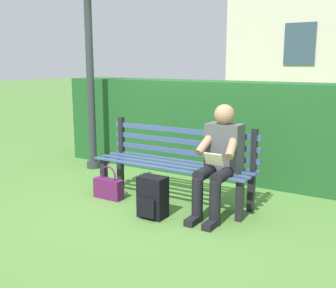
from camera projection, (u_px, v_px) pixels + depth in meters
The scene contains 7 objects.
ground at pixel (172, 201), 4.86m from camera, with size 60.00×60.00×0.00m, color #517F38.
park_bench at pixel (176, 161), 4.83m from camera, with size 1.99×0.49×0.92m.
person_seated at pixel (219, 157), 4.32m from camera, with size 0.44×0.73×1.19m.
hedge_backdrop at pixel (243, 129), 5.68m from camera, with size 5.84×0.69×1.44m.
backpack at pixel (153, 197), 4.31m from camera, with size 0.29×0.27×0.45m.
handbag at pixel (108, 188), 4.93m from camera, with size 0.38×0.13×0.41m.
lamp_post at pixel (89, 37), 6.00m from camera, with size 0.31×0.31×3.15m.
Camera 1 is at (-2.40, 3.96, 1.62)m, focal length 43.56 mm.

